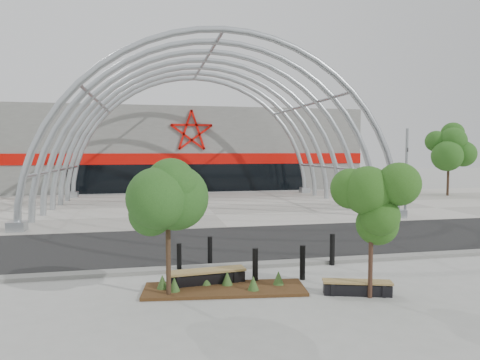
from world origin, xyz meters
name	(u,v)px	position (x,y,z in m)	size (l,w,h in m)	color
ground	(264,264)	(0.00, 0.00, 0.00)	(140.00, 140.00, 0.00)	gray
road	(242,242)	(0.00, 3.50, 0.01)	(140.00, 7.00, 0.02)	black
forecourt	(206,206)	(0.00, 15.50, 0.02)	(60.00, 17.00, 0.04)	gray
kerb	(266,264)	(0.00, -0.25, 0.06)	(60.00, 0.50, 0.12)	slate
arena_building	(185,149)	(0.00, 33.45, 3.99)	(34.00, 15.24, 8.00)	slate
vault_canopy	(206,206)	(0.00, 15.50, 0.02)	(20.80, 15.80, 20.36)	#A5ABAF
planting_bed	(222,287)	(-1.84, -2.43, 0.11)	(4.55, 1.88, 0.47)	#35220E
signal_pole	(406,172)	(10.45, 7.91, 2.67)	(0.30, 0.72, 5.10)	gray
street_tree_0	(168,188)	(-3.31, -2.67, 2.88)	(1.76, 1.76, 4.00)	#332113
street_tree_1	(372,204)	(1.86, -3.78, 2.48)	(1.46, 1.46, 3.45)	#341A13
bench_0	(206,278)	(-2.22, -1.94, 0.23)	(2.28, 0.71, 0.47)	black
bench_1	(357,288)	(1.63, -3.51, 0.19)	(1.85, 0.91, 0.38)	black
bollard_0	(179,258)	(-2.89, -0.44, 0.47)	(0.15, 0.15, 0.94)	black
bollard_1	(255,266)	(-0.80, -1.97, 0.51)	(0.16, 0.16, 1.03)	black
bollard_2	(210,251)	(-1.82, 0.24, 0.49)	(0.16, 0.16, 0.98)	black
bollard_3	(302,262)	(0.67, -1.92, 0.52)	(0.17, 0.17, 1.03)	black
bollard_4	(332,249)	(2.22, -0.58, 0.53)	(0.17, 0.17, 1.06)	black
bg_tree_1	(449,146)	(21.00, 18.00, 4.25)	(2.70, 2.70, 5.91)	black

